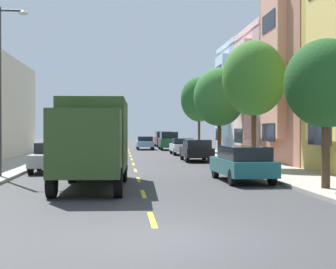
% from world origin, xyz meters
% --- Properties ---
extents(ground_plane, '(160.00, 160.00, 0.00)m').
position_xyz_m(ground_plane, '(0.00, 30.00, 0.00)').
color(ground_plane, '#38383A').
extents(sidewalk_left, '(3.20, 120.00, 0.14)m').
position_xyz_m(sidewalk_left, '(-7.10, 28.00, 0.07)').
color(sidewalk_left, '#A39E93').
rests_on(sidewalk_left, ground_plane).
extents(sidewalk_right, '(3.20, 120.00, 0.14)m').
position_xyz_m(sidewalk_right, '(7.10, 28.00, 0.07)').
color(sidewalk_right, '#A39E93').
rests_on(sidewalk_right, ground_plane).
extents(lane_centerline_dashes, '(0.14, 47.20, 0.01)m').
position_xyz_m(lane_centerline_dashes, '(0.00, 24.50, 0.00)').
color(lane_centerline_dashes, yellow).
rests_on(lane_centerline_dashes, ground_plane).
extents(townhouse_fourth_rose, '(12.90, 7.82, 9.94)m').
position_xyz_m(townhouse_fourth_rose, '(14.74, 27.94, 4.77)').
color(townhouse_fourth_rose, '#CC9E9E').
rests_on(townhouse_fourth_rose, ground_plane).
extents(townhouse_fifth_powder_blue, '(11.11, 7.82, 10.04)m').
position_xyz_m(townhouse_fifth_powder_blue, '(13.84, 35.95, 4.82)').
color(townhouse_fifth_powder_blue, '#9EB7CC').
rests_on(townhouse_fifth_powder_blue, ground_plane).
extents(street_tree_nearest, '(2.92, 2.92, 5.24)m').
position_xyz_m(street_tree_nearest, '(6.40, 6.93, 3.80)').
color(street_tree_nearest, '#47331E').
rests_on(street_tree_nearest, sidewalk_right).
extents(street_tree_second, '(3.42, 3.42, 6.87)m').
position_xyz_m(street_tree_second, '(6.40, 16.73, 4.96)').
color(street_tree_second, '#47331E').
rests_on(street_tree_second, sidewalk_right).
extents(street_tree_third, '(3.77, 3.77, 6.58)m').
position_xyz_m(street_tree_third, '(6.40, 26.54, 4.57)').
color(street_tree_third, '#47331E').
rests_on(street_tree_third, sidewalk_right).
extents(street_tree_farthest, '(3.39, 3.39, 6.92)m').
position_xyz_m(street_tree_farthest, '(6.40, 36.35, 4.98)').
color(street_tree_farthest, '#47331E').
rests_on(street_tree_farthest, sidewalk_right).
extents(street_lamp, '(1.35, 0.28, 7.46)m').
position_xyz_m(street_lamp, '(-5.96, 12.73, 4.42)').
color(street_lamp, '#38383D').
rests_on(street_lamp, sidewalk_left).
extents(delivery_box_truck, '(2.67, 8.16, 3.35)m').
position_xyz_m(delivery_box_truck, '(-1.79, 9.52, 1.91)').
color(delivery_box_truck, '#2D471E').
rests_on(delivery_box_truck, ground_plane).
extents(parked_wagon_teal, '(1.94, 4.74, 1.50)m').
position_xyz_m(parked_wagon_teal, '(4.32, 10.65, 0.80)').
color(parked_wagon_teal, '#195B60').
rests_on(parked_wagon_teal, ground_plane).
extents(parked_suv_burgundy, '(2.03, 4.83, 1.93)m').
position_xyz_m(parked_suv_burgundy, '(4.45, 53.44, 0.99)').
color(parked_suv_burgundy, maroon).
rests_on(parked_suv_burgundy, ground_plane).
extents(parked_suv_forest, '(1.97, 4.81, 1.93)m').
position_xyz_m(parked_suv_forest, '(4.28, 43.87, 0.99)').
color(parked_suv_forest, '#194C28').
rests_on(parked_suv_forest, ground_plane).
extents(parked_pickup_charcoal, '(2.15, 5.35, 1.73)m').
position_xyz_m(parked_pickup_charcoal, '(-4.26, 40.43, 0.83)').
color(parked_pickup_charcoal, '#333338').
rests_on(parked_pickup_charcoal, ground_plane).
extents(parked_hatchback_silver, '(1.77, 4.01, 1.50)m').
position_xyz_m(parked_hatchback_silver, '(-4.39, 16.36, 0.76)').
color(parked_hatchback_silver, '#B2B5BA').
rests_on(parked_hatchback_silver, ground_plane).
extents(parked_suv_red, '(2.04, 4.83, 1.93)m').
position_xyz_m(parked_suv_red, '(-4.21, 55.00, 0.99)').
color(parked_suv_red, '#AD1E1E').
rests_on(parked_suv_red, ground_plane).
extents(parked_sedan_navy, '(1.90, 4.54, 1.43)m').
position_xyz_m(parked_sedan_navy, '(-4.30, 35.24, 0.75)').
color(parked_sedan_navy, navy).
rests_on(parked_sedan_navy, ground_plane).
extents(parked_sedan_white, '(1.80, 4.50, 1.43)m').
position_xyz_m(parked_sedan_white, '(4.48, 33.45, 0.75)').
color(parked_sedan_white, silver).
rests_on(parked_sedan_white, ground_plane).
extents(parked_wagon_black, '(1.86, 4.72, 1.50)m').
position_xyz_m(parked_wagon_black, '(4.39, 24.48, 0.80)').
color(parked_wagon_black, black).
rests_on(parked_wagon_black, ground_plane).
extents(moving_sky_sedan, '(1.80, 4.50, 1.43)m').
position_xyz_m(moving_sky_sedan, '(1.80, 45.03, 0.75)').
color(moving_sky_sedan, '#7A9EC6').
rests_on(moving_sky_sedan, ground_plane).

